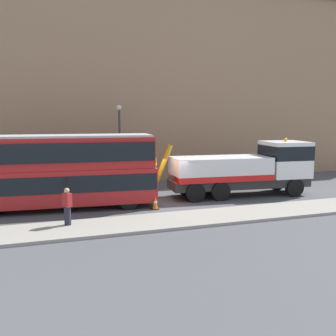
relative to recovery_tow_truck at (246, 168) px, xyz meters
The scene contains 8 objects.
ground_plane 5.92m from the recovery_tow_truck, behind, with size 120.00×120.00×0.00m, color #4C4C51.
near_kerb 7.39m from the recovery_tow_truck, 141.74° to the right, with size 60.00×2.80×0.15m, color gray.
building_facade 11.48m from the recovery_tow_truck, 126.08° to the left, with size 60.00×1.50×16.00m.
recovery_tow_truck is the anchor object (origin of this frame).
double_decker_bus 11.83m from the recovery_tow_truck, behind, with size 11.18×3.45×4.06m.
pedestrian_onlooker 12.09m from the recovery_tow_truck, 161.35° to the right, with size 0.44×0.48×1.71m.
traffic_cone_near_bus 7.00m from the recovery_tow_truck, 165.24° to the right, with size 0.36×0.36×0.72m.
street_lamp 9.13m from the recovery_tow_truck, 141.68° to the left, with size 0.36×0.36×5.83m.
Camera 1 is at (-6.95, -21.21, 5.08)m, focal length 41.20 mm.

